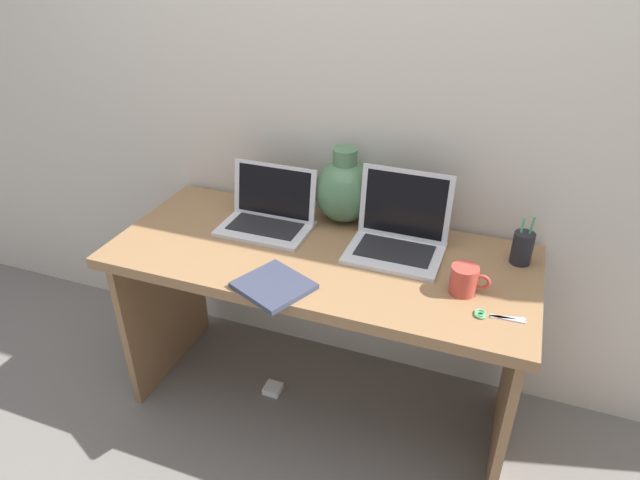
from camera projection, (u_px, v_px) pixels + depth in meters
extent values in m
plane|color=slate|center=(320.00, 401.00, 2.33)|extent=(6.00, 6.00, 0.00)
cube|color=beige|center=(355.00, 94.00, 2.02)|extent=(4.40, 0.04, 2.40)
cube|color=olive|center=(320.00, 257.00, 1.97)|extent=(1.49, 0.65, 0.04)
cube|color=olive|center=(165.00, 299.00, 2.37)|extent=(0.03, 0.55, 0.69)
cube|color=olive|center=(509.00, 383.00, 1.94)|extent=(0.03, 0.55, 0.69)
cube|color=silver|center=(265.00, 228.00, 2.09)|extent=(0.34, 0.23, 0.01)
cube|color=black|center=(265.00, 226.00, 2.09)|extent=(0.27, 0.14, 0.00)
cube|color=silver|center=(274.00, 192.00, 2.11)|extent=(0.34, 0.05, 0.21)
cube|color=black|center=(274.00, 192.00, 2.11)|extent=(0.30, 0.04, 0.18)
cube|color=silver|center=(395.00, 253.00, 1.94)|extent=(0.33, 0.26, 0.01)
cube|color=black|center=(395.00, 250.00, 1.94)|extent=(0.26, 0.16, 0.00)
cube|color=silver|center=(405.00, 205.00, 1.96)|extent=(0.33, 0.04, 0.26)
cube|color=black|center=(405.00, 205.00, 1.96)|extent=(0.29, 0.04, 0.23)
ellipsoid|color=#47704C|center=(344.00, 191.00, 2.11)|extent=(0.22, 0.22, 0.24)
cylinder|color=#47704C|center=(345.00, 156.00, 2.04)|extent=(0.09, 0.09, 0.06)
cube|color=#33384C|center=(274.00, 286.00, 1.77)|extent=(0.28, 0.27, 0.02)
cylinder|color=#B23D33|center=(464.00, 280.00, 1.73)|extent=(0.09, 0.09, 0.09)
torus|color=#B23D33|center=(482.00, 282.00, 1.71)|extent=(0.05, 0.01, 0.05)
cylinder|color=black|center=(522.00, 248.00, 1.87)|extent=(0.07, 0.07, 0.11)
cylinder|color=#4CA566|center=(529.00, 235.00, 1.84)|extent=(0.02, 0.03, 0.15)
cylinder|color=#4CA566|center=(520.00, 236.00, 1.86)|extent=(0.01, 0.02, 0.13)
cube|color=#B7B7BC|center=(508.00, 318.00, 1.63)|extent=(0.10, 0.03, 0.00)
cube|color=#B7B7BC|center=(508.00, 319.00, 1.63)|extent=(0.10, 0.01, 0.00)
torus|color=#4CA566|center=(480.00, 315.00, 1.64)|extent=(0.03, 0.04, 0.01)
torus|color=#4CA566|center=(480.00, 313.00, 1.65)|extent=(0.03, 0.04, 0.01)
cube|color=white|center=(273.00, 389.00, 2.37)|extent=(0.07, 0.07, 0.03)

